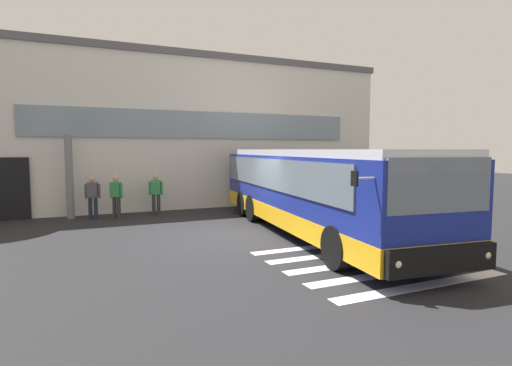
{
  "coord_description": "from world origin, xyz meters",
  "views": [
    {
      "loc": [
        -4.23,
        -11.77,
        2.7
      ],
      "look_at": [
        1.55,
        1.35,
        1.5
      ],
      "focal_mm": 28.23,
      "sensor_mm": 36.0,
      "label": 1
    }
  ],
  "objects_px": {
    "bus_main_foreground": "(310,192)",
    "passenger_at_curb_edge": "(156,192)",
    "entry_support_column": "(69,177)",
    "passenger_near_column": "(93,195)",
    "passenger_by_doorway": "(116,195)"
  },
  "relations": [
    {
      "from": "passenger_at_curb_edge",
      "to": "bus_main_foreground",
      "type": "bearing_deg",
      "value": -55.52
    },
    {
      "from": "passenger_near_column",
      "to": "entry_support_column",
      "type": "bearing_deg",
      "value": 147.16
    },
    {
      "from": "passenger_near_column",
      "to": "passenger_by_doorway",
      "type": "height_order",
      "value": "same"
    },
    {
      "from": "entry_support_column",
      "to": "passenger_near_column",
      "type": "xyz_separation_m",
      "value": [
        0.8,
        -0.52,
        -0.71
      ]
    },
    {
      "from": "passenger_near_column",
      "to": "passenger_at_curb_edge",
      "type": "distance_m",
      "value": 2.44
    },
    {
      "from": "bus_main_foreground",
      "to": "passenger_at_curb_edge",
      "type": "height_order",
      "value": "bus_main_foreground"
    },
    {
      "from": "passenger_at_curb_edge",
      "to": "passenger_by_doorway",
      "type": "bearing_deg",
      "value": -168.45
    },
    {
      "from": "bus_main_foreground",
      "to": "passenger_near_column",
      "type": "bearing_deg",
      "value": 138.89
    },
    {
      "from": "passenger_near_column",
      "to": "passenger_by_doorway",
      "type": "distance_m",
      "value": 0.87
    },
    {
      "from": "passenger_near_column",
      "to": "passenger_by_doorway",
      "type": "xyz_separation_m",
      "value": [
        0.85,
        -0.16,
        0.0
      ]
    },
    {
      "from": "entry_support_column",
      "to": "passenger_at_curb_edge",
      "type": "relative_size",
      "value": 1.95
    },
    {
      "from": "entry_support_column",
      "to": "bus_main_foreground",
      "type": "distance_m",
      "value": 9.4
    },
    {
      "from": "passenger_by_doorway",
      "to": "passenger_at_curb_edge",
      "type": "distance_m",
      "value": 1.62
    },
    {
      "from": "bus_main_foreground",
      "to": "passenger_by_doorway",
      "type": "distance_m",
      "value": 7.73
    },
    {
      "from": "entry_support_column",
      "to": "passenger_near_column",
      "type": "distance_m",
      "value": 1.19
    }
  ]
}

